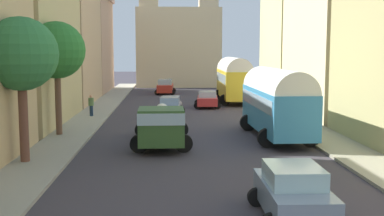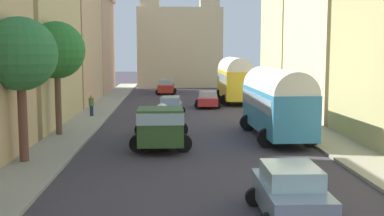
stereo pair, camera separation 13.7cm
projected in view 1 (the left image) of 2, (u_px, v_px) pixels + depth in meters
ground_plane at (189, 118)px, 35.80m from camera, size 154.00×154.00×0.00m
sidewalk_left at (90, 118)px, 35.42m from camera, size 2.50×70.00×0.14m
sidewalk_right at (286, 117)px, 36.17m from camera, size 2.50×70.00×0.14m
building_left_2 at (23, 42)px, 32.39m from camera, size 6.03×12.73×11.08m
building_left_3 at (63, 44)px, 45.09m from camera, size 5.46×11.81×11.03m
building_left_4 at (84, 44)px, 56.88m from camera, size 6.17×11.53×11.31m
building_right_2 at (336, 45)px, 36.78m from camera, size 6.00×11.75×10.67m
building_right_3 at (298, 34)px, 47.87m from camera, size 6.16×9.98×13.15m
distant_church at (179, 40)px, 65.89m from camera, size 11.29×6.09×18.25m
parked_bus_0 at (277, 100)px, 27.54m from camera, size 3.37×8.59×3.97m
parked_bus_1 at (234, 78)px, 46.40m from camera, size 3.39×8.84×4.29m
cargo_truck_0 at (161, 125)px, 25.02m from camera, size 3.12×7.09×2.20m
car_0 at (170, 107)px, 36.65m from camera, size 2.35×4.30×1.50m
car_1 at (165, 87)px, 55.26m from camera, size 2.43×4.22×1.67m
car_2 at (293, 192)px, 14.43m from camera, size 2.40×3.92×1.63m
car_3 at (207, 99)px, 42.33m from camera, size 2.49×3.80×1.42m
pedestrian_2 at (91, 105)px, 35.89m from camera, size 0.49×0.49×1.72m
roadside_tree_1 at (21, 55)px, 20.86m from camera, size 3.20×3.20×6.45m
roadside_tree_2 at (57, 51)px, 27.65m from camera, size 3.27×3.27×6.64m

